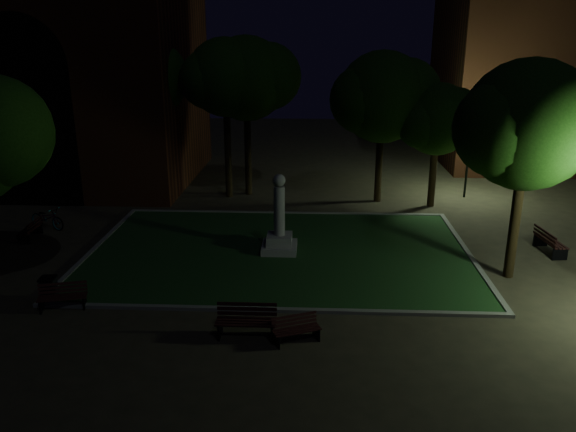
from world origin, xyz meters
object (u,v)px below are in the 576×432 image
object	(u,v)px
bench_right_side	(549,242)
bicycle	(47,218)
bench_near_left	(246,322)
bench_west_near	(63,297)
bench_left_side	(31,230)
trash_bin	(49,289)
bench_near_right	(296,330)
monument	(279,230)

from	to	relation	value
bench_right_side	bicycle	world-z (taller)	bicycle
bench_near_left	bench_west_near	size ratio (longest dim) A/B	1.11
bench_near_left	bench_left_side	bearing A→B (deg)	143.00
bench_west_near	bench_left_side	xyz separation A→B (m)	(-4.17, 6.30, 0.00)
bench_west_near	trash_bin	xyz separation A→B (m)	(-0.66, 0.47, 0.04)
bench_near_right	trash_bin	distance (m)	8.53
bench_near_left	trash_bin	size ratio (longest dim) A/B	2.07
bench_near_left	bicycle	size ratio (longest dim) A/B	0.91
monument	bench_near_right	xyz separation A→B (m)	(0.91, -6.86, -0.60)
bench_near_right	bench_west_near	size ratio (longest dim) A/B	0.92
bicycle	bench_west_near	bearing A→B (deg)	-130.01
bench_near_right	trash_bin	world-z (taller)	trash_bin
monument	bicycle	size ratio (longest dim) A/B	1.66
trash_bin	bicycle	world-z (taller)	bicycle
bench_left_side	trash_bin	distance (m)	6.80
monument	bench_west_near	size ratio (longest dim) A/B	2.02
monument	bicycle	bearing A→B (deg)	167.04
bench_near_left	monument	bearing A→B (deg)	85.21
monument	bench_left_side	world-z (taller)	monument
bench_near_left	bench_right_side	bearing A→B (deg)	31.94
bench_near_left	bicycle	world-z (taller)	bicycle
monument	bench_right_side	distance (m)	10.91
bench_right_side	bench_near_left	bearing A→B (deg)	115.42
bench_right_side	trash_bin	xyz separation A→B (m)	(-18.23, -5.20, -0.03)
monument	bench_left_side	bearing A→B (deg)	174.05
bench_left_side	bicycle	bearing A→B (deg)	172.21
bench_near_right	bench_west_near	bearing A→B (deg)	144.96
bench_left_side	bench_near_right	bearing A→B (deg)	52.67
bench_near_right	bicycle	xyz separation A→B (m)	(-11.65, 9.33, 0.15)
bench_west_near	bench_left_side	bearing A→B (deg)	108.81
bench_near_right	bicycle	bearing A→B (deg)	118.78
bench_right_side	bicycle	bearing A→B (deg)	78.28
bench_near_left	bench_near_right	distance (m)	1.49
monument	bench_near_left	world-z (taller)	monument
bench_left_side	bench_right_side	xyz separation A→B (m)	(21.73, -0.63, 0.07)
bench_left_side	bench_right_side	world-z (taller)	bench_right_side
bench_near_left	bench_west_near	xyz separation A→B (m)	(-6.13, 1.45, -0.07)
bicycle	bench_right_side	bearing A→B (deg)	-73.17
bench_near_right	bench_right_side	distance (m)	12.40
trash_bin	bench_right_side	bearing A→B (deg)	15.93
monument	bench_near_left	bearing A→B (deg)	-94.79
bench_right_side	bicycle	size ratio (longest dim) A/B	0.95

